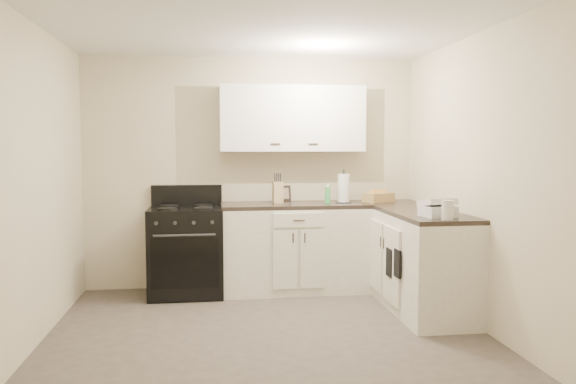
{
  "coord_description": "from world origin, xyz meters",
  "views": [
    {
      "loc": [
        -0.45,
        -4.36,
        1.54
      ],
      "look_at": [
        0.27,
        0.85,
        1.11
      ],
      "focal_mm": 35.0,
      "sensor_mm": 36.0,
      "label": 1
    }
  ],
  "objects": [
    {
      "name": "floor",
      "position": [
        0.0,
        0.0,
        0.0
      ],
      "size": [
        3.6,
        3.6,
        0.0
      ],
      "primitive_type": "plane",
      "color": "#473F38",
      "rests_on": "ground"
    },
    {
      "name": "soap_bottle",
      "position": [
        0.78,
        1.48,
        1.03
      ],
      "size": [
        0.07,
        0.07,
        0.17
      ],
      "primitive_type": "cylinder",
      "rotation": [
        0.0,
        0.0,
        -0.33
      ],
      "color": "#46B659",
      "rests_on": "countertop_back"
    },
    {
      "name": "wicker_basket",
      "position": [
        1.35,
        1.52,
        0.99
      ],
      "size": [
        0.36,
        0.31,
        0.1
      ],
      "primitive_type": "cube",
      "rotation": [
        0.0,
        0.0,
        0.42
      ],
      "color": "#A78B4E",
      "rests_on": "countertop_right"
    },
    {
      "name": "oven_mitt_near",
      "position": [
        1.18,
        0.36,
        0.51
      ],
      "size": [
        0.02,
        0.14,
        0.25
      ],
      "primitive_type": "cube",
      "color": "black",
      "rests_on": "base_cabinets_right"
    },
    {
      "name": "paper_towel",
      "position": [
        0.96,
        1.5,
        1.09
      ],
      "size": [
        0.14,
        0.14,
        0.31
      ],
      "primitive_type": "cylinder",
      "rotation": [
        0.0,
        0.0,
        -0.08
      ],
      "color": "white",
      "rests_on": "countertop_back"
    },
    {
      "name": "countertop_back",
      "position": [
        0.43,
        1.5,
        0.92
      ],
      "size": [
        1.55,
        0.6,
        0.04
      ],
      "primitive_type": "cube",
      "color": "black",
      "rests_on": "base_cabinets_back"
    },
    {
      "name": "picture_frame",
      "position": [
        0.36,
        1.76,
        1.03
      ],
      "size": [
        0.14,
        0.08,
        0.17
      ],
      "primitive_type": "cube",
      "rotation": [
        -0.14,
        0.0,
        0.28
      ],
      "color": "black",
      "rests_on": "countertop_back"
    },
    {
      "name": "stove",
      "position": [
        -0.71,
        1.48,
        0.46
      ],
      "size": [
        0.75,
        0.64,
        0.91
      ],
      "primitive_type": "cube",
      "color": "black",
      "rests_on": "floor"
    },
    {
      "name": "ceiling",
      "position": [
        0.0,
        0.0,
        2.5
      ],
      "size": [
        3.6,
        3.6,
        0.0
      ],
      "primitive_type": "plane",
      "color": "white",
      "rests_on": "wall_back"
    },
    {
      "name": "countertop_grill",
      "position": [
        1.48,
        0.2,
        0.99
      ],
      "size": [
        0.29,
        0.28,
        0.1
      ],
      "primitive_type": "cube",
      "rotation": [
        0.0,
        0.0,
        0.14
      ],
      "color": "silver",
      "rests_on": "countertop_right"
    },
    {
      "name": "knife_block",
      "position": [
        0.26,
        1.57,
        1.05
      ],
      "size": [
        0.11,
        0.1,
        0.23
      ],
      "primitive_type": "cube",
      "rotation": [
        0.0,
        0.0,
        0.12
      ],
      "color": "tan",
      "rests_on": "countertop_back"
    },
    {
      "name": "wall_front",
      "position": [
        0.0,
        -1.8,
        1.25
      ],
      "size": [
        3.6,
        0.0,
        3.6
      ],
      "primitive_type": "plane",
      "rotation": [
        -1.57,
        0.0,
        0.0
      ],
      "color": "beige",
      "rests_on": "ground"
    },
    {
      "name": "glass_jar",
      "position": [
        1.48,
        0.0,
        1.02
      ],
      "size": [
        0.1,
        0.1,
        0.16
      ],
      "primitive_type": "cylinder",
      "rotation": [
        0.0,
        0.0,
        -0.05
      ],
      "color": "silver",
      "rests_on": "countertop_right"
    },
    {
      "name": "countertop_right",
      "position": [
        1.5,
        0.85,
        0.92
      ],
      "size": [
        0.6,
        1.9,
        0.04
      ],
      "primitive_type": "cube",
      "color": "black",
      "rests_on": "base_cabinets_right"
    },
    {
      "name": "base_cabinets_back",
      "position": [
        0.43,
        1.5,
        0.45
      ],
      "size": [
        1.55,
        0.6,
        0.9
      ],
      "primitive_type": "cube",
      "color": "beige",
      "rests_on": "floor"
    },
    {
      "name": "upper_cabinets",
      "position": [
        0.43,
        1.65,
        1.84
      ],
      "size": [
        1.55,
        0.3,
        0.7
      ],
      "primitive_type": "cube",
      "color": "white",
      "rests_on": "wall_back"
    },
    {
      "name": "wall_right",
      "position": [
        1.8,
        0.0,
        1.25
      ],
      "size": [
        0.0,
        3.6,
        3.6
      ],
      "primitive_type": "plane",
      "rotation": [
        1.57,
        0.0,
        -1.57
      ],
      "color": "beige",
      "rests_on": "ground"
    },
    {
      "name": "base_cabinets_right",
      "position": [
        1.5,
        0.85,
        0.45
      ],
      "size": [
        0.6,
        1.9,
        0.9
      ],
      "primitive_type": "cube",
      "color": "beige",
      "rests_on": "floor"
    },
    {
      "name": "wall_left",
      "position": [
        -1.8,
        0.0,
        1.25
      ],
      "size": [
        0.0,
        3.6,
        3.6
      ],
      "primitive_type": "plane",
      "rotation": [
        1.57,
        0.0,
        1.57
      ],
      "color": "beige",
      "rests_on": "ground"
    },
    {
      "name": "wall_back",
      "position": [
        0.0,
        1.8,
        1.25
      ],
      "size": [
        3.6,
        0.0,
        3.6
      ],
      "primitive_type": "plane",
      "rotation": [
        1.57,
        0.0,
        0.0
      ],
      "color": "beige",
      "rests_on": "ground"
    },
    {
      "name": "oven_mitt_far",
      "position": [
        1.18,
        0.58,
        0.47
      ],
      "size": [
        0.02,
        0.15,
        0.26
      ],
      "primitive_type": "cube",
      "color": "black",
      "rests_on": "base_cabinets_right"
    }
  ]
}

